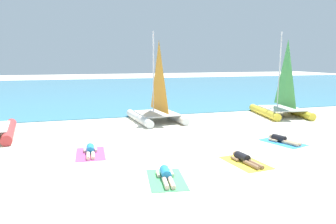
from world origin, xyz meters
name	(u,v)px	position (x,y,z in m)	size (l,w,h in m)	color
ground_plane	(143,117)	(0.00, 10.00, 0.00)	(120.00, 120.00, 0.00)	beige
ocean_water	(107,89)	(0.00, 30.29, 0.03)	(120.00, 40.00, 0.05)	teal
sailboat_white	(157,108)	(0.48, 8.54, 0.79)	(2.94, 4.28, 5.30)	white
sailboat_yellow	(281,103)	(8.74, 7.94, 0.81)	(3.43, 4.62, 5.45)	yellow
towel_leftmost	(90,154)	(-3.74, 2.81, 0.01)	(1.10, 1.90, 0.01)	#D84C99
sunbather_leftmost	(90,150)	(-3.74, 2.87, 0.13)	(0.56, 1.57, 0.30)	#268CCC
towel_center_left	(166,180)	(-1.66, -0.65, 0.01)	(1.10, 1.90, 0.01)	#4CB266
sunbather_center_left	(166,175)	(-1.65, -0.58, 0.13)	(0.64, 1.57, 0.30)	#268CCC
towel_center_right	(245,163)	(1.52, 0.08, 0.01)	(1.10, 1.90, 0.01)	yellow
sunbather_center_right	(244,159)	(1.52, 0.14, 0.13)	(0.58, 1.57, 0.30)	black
towel_rightmost	(283,142)	(4.57, 2.08, 0.01)	(1.10, 1.90, 0.01)	#338CD8
sunbather_rightmost	(281,139)	(4.55, 2.14, 0.13)	(0.83, 1.54, 0.30)	black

